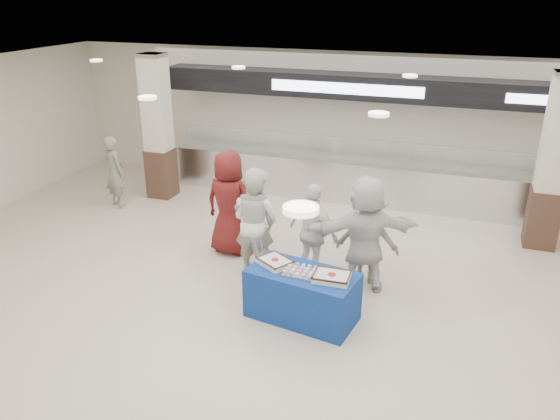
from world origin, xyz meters
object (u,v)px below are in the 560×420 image
at_px(display_table, 302,295).
at_px(chef_tall, 256,220).
at_px(soldier_b, 368,236).
at_px(chef_short, 313,233).
at_px(civilian_white, 365,235).
at_px(sheet_cake_left, 275,261).
at_px(soldier_bg, 115,172).
at_px(sheet_cake_right, 332,276).
at_px(soldier_a, 254,224).
at_px(cupcake_tray, 300,271).
at_px(civilian_maroon, 229,203).

xyz_separation_m(display_table, chef_tall, (-1.18, 1.18, 0.53)).
bearing_deg(soldier_b, chef_short, 12.08).
height_order(soldier_b, civilian_white, civilian_white).
height_order(sheet_cake_left, chef_short, chef_short).
xyz_separation_m(sheet_cake_left, soldier_bg, (-4.68, 2.80, -0.01)).
height_order(display_table, sheet_cake_right, sheet_cake_right).
bearing_deg(chef_short, display_table, 123.36).
height_order(sheet_cake_right, soldier_a, soldier_a).
bearing_deg(soldier_a, soldier_bg, -39.17).
xyz_separation_m(sheet_cake_right, cupcake_tray, (-0.46, 0.03, -0.01)).
distance_m(chef_short, soldier_b, 0.88).
bearing_deg(cupcake_tray, chef_tall, 133.45).
distance_m(sheet_cake_right, soldier_bg, 6.31).
distance_m(sheet_cake_right, chef_tall, 2.05).
xyz_separation_m(chef_tall, chef_short, (1.00, 0.01, -0.08)).
relative_size(cupcake_tray, civilian_white, 0.24).
height_order(soldier_a, chef_short, soldier_a).
height_order(sheet_cake_left, soldier_a, soldier_a).
xyz_separation_m(sheet_cake_left, civilian_white, (1.12, 1.00, 0.16)).
xyz_separation_m(civilian_maroon, soldier_a, (0.70, -0.58, -0.07)).
bearing_deg(display_table, soldier_a, 147.03).
relative_size(cupcake_tray, soldier_b, 0.30).
bearing_deg(soldier_a, chef_tall, -95.91).
height_order(cupcake_tray, soldier_bg, soldier_bg).
bearing_deg(soldier_b, soldier_bg, -17.44).
distance_m(display_table, soldier_a, 1.65).
xyz_separation_m(sheet_cake_right, soldier_a, (-1.60, 1.13, 0.08)).
relative_size(sheet_cake_left, soldier_bg, 0.38).
distance_m(sheet_cake_right, civilian_maroon, 2.87).
bearing_deg(chef_tall, chef_short, -158.97).
bearing_deg(civilian_white, soldier_b, -114.05).
bearing_deg(soldier_bg, chef_tall, -175.64).
bearing_deg(soldier_b, civilian_maroon, -8.26).
height_order(display_table, cupcake_tray, cupcake_tray).
xyz_separation_m(cupcake_tray, soldier_a, (-1.14, 1.10, 0.10)).
distance_m(sheet_cake_left, soldier_bg, 5.45).
distance_m(chef_tall, civilian_white, 1.85).
relative_size(civilian_maroon, civilian_white, 0.99).
bearing_deg(soldier_a, chef_short, 172.89).
relative_size(display_table, civilian_maroon, 0.81).
height_order(sheet_cake_left, civilian_white, civilian_white).
bearing_deg(soldier_b, sheet_cake_right, 78.32).
relative_size(display_table, soldier_b, 0.98).
xyz_separation_m(display_table, soldier_bg, (-5.13, 2.89, 0.41)).
height_order(soldier_a, soldier_b, soldier_a).
bearing_deg(chef_tall, sheet_cake_right, 163.01).
xyz_separation_m(civilian_maroon, soldier_b, (2.52, -0.23, -0.16)).
distance_m(sheet_cake_left, sheet_cake_right, 0.91).
height_order(sheet_cake_right, soldier_bg, soldier_bg).
bearing_deg(display_table, sheet_cake_left, 177.64).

